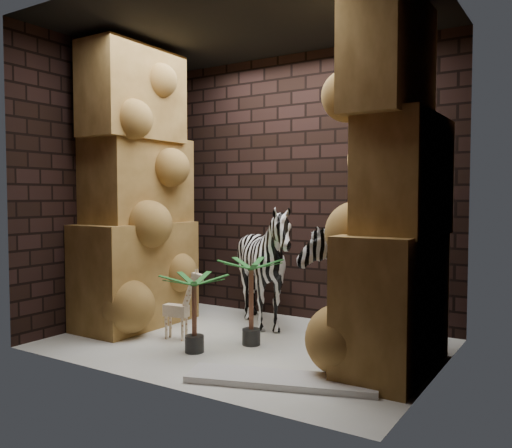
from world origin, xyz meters
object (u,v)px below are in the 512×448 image
Objects in this scene: zebra_left at (265,273)px; palm_back at (194,313)px; zebra_right at (339,272)px; giraffe_toy at (176,303)px; surfboard at (281,380)px; palm_front at (251,301)px.

palm_back is at bearing -100.81° from zebra_left.
zebra_right reaches higher than giraffe_toy.
zebra_right is 1.04× the size of zebra_left.
giraffe_toy is 0.51× the size of surfboard.
palm_back is (-0.09, -1.06, -0.23)m from zebra_left.
palm_back is (-0.30, -0.47, -0.06)m from palm_front.
zebra_right is 1.64× the size of palm_front.
palm_back is (-0.95, -1.00, -0.32)m from zebra_right.
giraffe_toy reaches higher than surfboard.
giraffe_toy is 0.48m from palm_back.
palm_front reaches higher than giraffe_toy.
palm_front reaches higher than palm_back.
giraffe_toy is 0.76m from palm_front.
zebra_right is 0.95× the size of surfboard.
zebra_right is 1.88× the size of giraffe_toy.
zebra_right is 0.88m from palm_front.
palm_back is at bearing -122.87° from palm_front.
zebra_left reaches higher than giraffe_toy.
zebra_right is 1.90× the size of palm_back.
palm_front is (0.21, -0.59, -0.18)m from zebra_left.
giraffe_toy is (-1.37, -0.76, -0.32)m from zebra_right.
zebra_left is at bearing 50.52° from giraffe_toy.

